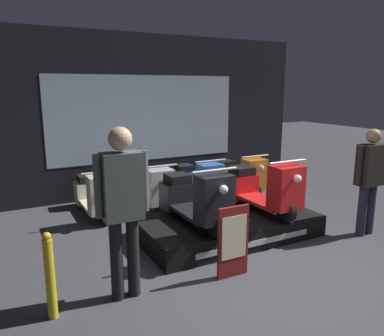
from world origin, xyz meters
TOP-DOWN VIEW (x-y plane):
  - ground_plane at (0.00, 0.00)m, footprint 30.00×30.00m
  - shop_wall_back at (0.00, 4.04)m, footprint 7.13×0.09m
  - display_platform at (0.19, 1.21)m, footprint 2.58×1.30m
  - scooter_display_left at (-0.39, 1.19)m, footprint 0.62×1.53m
  - scooter_display_right at (0.77, 1.19)m, footprint 0.62×1.53m
  - scooter_backrow_0 at (-1.32, 3.10)m, footprint 0.62×1.53m
  - scooter_backrow_1 at (-0.32, 3.10)m, footprint 0.62×1.53m
  - scooter_backrow_2 at (0.67, 3.10)m, footprint 0.62×1.53m
  - scooter_backrow_3 at (1.67, 3.10)m, footprint 0.62×1.53m
  - person_left_browsing at (-1.66, 0.34)m, footprint 0.55×0.23m
  - person_right_browsing at (2.05, 0.34)m, footprint 0.56×0.23m
  - price_sign_board at (-0.43, 0.18)m, footprint 0.40×0.04m
  - street_bollard at (-2.40, 0.30)m, footprint 0.09×0.09m

SIDE VIEW (x-z plane):
  - ground_plane at x=0.00m, z-range 0.00..0.00m
  - display_platform at x=0.19m, z-range 0.00..0.31m
  - scooter_backrow_0 at x=-1.32m, z-range -0.08..0.80m
  - scooter_backrow_1 at x=-0.32m, z-range -0.08..0.80m
  - scooter_backrow_2 at x=0.67m, z-range -0.08..0.80m
  - scooter_backrow_3 at x=1.67m, z-range -0.08..0.80m
  - price_sign_board at x=-0.43m, z-range 0.00..0.86m
  - street_bollard at x=-2.40m, z-range 0.00..0.87m
  - scooter_display_left at x=-0.39m, z-range 0.23..1.11m
  - scooter_display_right at x=0.77m, z-range 0.23..1.11m
  - person_right_browsing at x=2.05m, z-range 0.13..1.72m
  - person_left_browsing at x=-1.66m, z-range 0.16..1.95m
  - shop_wall_back at x=0.00m, z-range 0.00..3.20m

